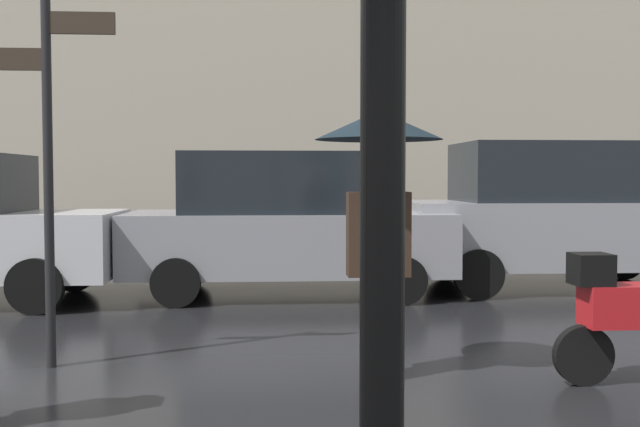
{
  "coord_description": "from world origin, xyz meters",
  "views": [
    {
      "loc": [
        0.01,
        -2.25,
        1.59
      ],
      "look_at": [
        0.52,
        5.26,
        1.23
      ],
      "focal_mm": 42.73,
      "sensor_mm": 36.0,
      "label": 1
    }
  ],
  "objects_px": {
    "parked_car_right": "(554,216)",
    "parked_car_distant": "(283,224)",
    "pedestrian_with_umbrella": "(378,171)",
    "parked_scooter": "(639,312)",
    "street_signpost": "(48,142)"
  },
  "relations": [
    {
      "from": "pedestrian_with_umbrella",
      "to": "parked_car_distant",
      "type": "bearing_deg",
      "value": -70.69
    },
    {
      "from": "parked_car_right",
      "to": "parked_car_distant",
      "type": "height_order",
      "value": "parked_car_right"
    },
    {
      "from": "parked_car_right",
      "to": "street_signpost",
      "type": "relative_size",
      "value": 1.39
    },
    {
      "from": "street_signpost",
      "to": "parked_scooter",
      "type": "bearing_deg",
      "value": -10.32
    },
    {
      "from": "pedestrian_with_umbrella",
      "to": "parked_car_distant",
      "type": "xyz_separation_m",
      "value": [
        -0.66,
        4.39,
        -0.67
      ]
    },
    {
      "from": "parked_scooter",
      "to": "parked_car_distant",
      "type": "xyz_separation_m",
      "value": [
        -2.63,
        4.67,
        0.4
      ]
    },
    {
      "from": "pedestrian_with_umbrella",
      "to": "street_signpost",
      "type": "bearing_deg",
      "value": -1.02
    },
    {
      "from": "parked_scooter",
      "to": "parked_car_distant",
      "type": "relative_size",
      "value": 0.33
    },
    {
      "from": "pedestrian_with_umbrella",
      "to": "parked_scooter",
      "type": "height_order",
      "value": "pedestrian_with_umbrella"
    },
    {
      "from": "pedestrian_with_umbrella",
      "to": "parked_scooter",
      "type": "bearing_deg",
      "value": -177.51
    },
    {
      "from": "pedestrian_with_umbrella",
      "to": "parked_car_right",
      "type": "distance_m",
      "value": 5.69
    },
    {
      "from": "parked_car_distant",
      "to": "street_signpost",
      "type": "height_order",
      "value": "street_signpost"
    },
    {
      "from": "pedestrian_with_umbrella",
      "to": "parked_car_right",
      "type": "xyz_separation_m",
      "value": [
        3.19,
        4.67,
        -0.59
      ]
    },
    {
      "from": "parked_scooter",
      "to": "street_signpost",
      "type": "height_order",
      "value": "street_signpost"
    },
    {
      "from": "street_signpost",
      "to": "pedestrian_with_umbrella",
      "type": "bearing_deg",
      "value": -11.8
    }
  ]
}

